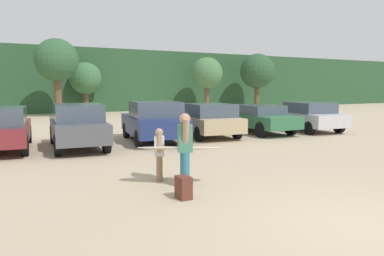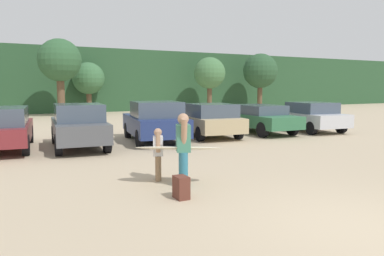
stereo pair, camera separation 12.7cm
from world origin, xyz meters
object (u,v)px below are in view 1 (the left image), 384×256
Objects in this scene: backpack_dropped at (184,187)px; person_child at (159,151)px; surfboard_cream at (180,148)px; parked_car_silver at (307,116)px; person_adult at (185,145)px; parked_car_navy at (154,121)px; parked_car_tan at (206,120)px; parked_car_forest_green at (257,117)px; parked_car_dark_gray at (78,126)px.

person_child is at bearing 84.60° from backpack_dropped.
surfboard_cream is 4.40× the size of backpack_dropped.
parked_car_silver is 2.60× the size of person_adult.
parked_car_navy is 6.23m from person_child.
person_adult is at bearing 172.29° from parked_car_navy.
backpack_dropped is at bearing 153.64° from parked_car_tan.
parked_car_navy is at bearing 96.25° from parked_car_forest_green.
parked_car_forest_green is 10.07m from surfboard_cream.
parked_car_dark_gray reaches higher than parked_car_tan.
parked_car_tan is 7.85m from person_child.
parked_car_navy is at bearing 72.16° from backpack_dropped.
surfboard_cream is at bearing 134.78° from parked_car_forest_green.
person_adult is 1.31× the size of person_child.
person_adult is (1.11, -6.28, 0.10)m from parked_car_dark_gray.
parked_car_silver is at bearing 34.20° from backpack_dropped.
parked_car_dark_gray is at bearing -50.28° from surfboard_cream.
parked_car_tan reaches higher than person_child.
parked_car_dark_gray is at bearing 103.73° from parked_car_navy.
parked_car_tan is at bearing -107.56° from person_child.
backpack_dropped is (-0.40, -0.97, -0.61)m from surfboard_cream.
person_adult is at bearing 141.30° from surfboard_cream.
person_adult is 1.18m from backpack_dropped.
person_child is 0.66m from surfboard_cream.
parked_car_dark_gray is at bearing -59.23° from person_adult.
surfboard_cream is (0.25, -0.59, 0.14)m from person_child.
parked_car_tan reaches higher than parked_car_silver.
parked_car_dark_gray is 9.67× the size of backpack_dropped.
person_adult reaches higher than parked_car_dark_gray.
parked_car_dark_gray is 6.23m from surfboard_cream.
person_adult is at bearing 153.11° from parked_car_tan.
parked_car_tan is 2.75× the size of person_adult.
backpack_dropped is (-7.85, -7.74, -0.51)m from parked_car_forest_green.
parked_car_navy is 1.05× the size of parked_car_silver.
parked_car_forest_green is at bearing 44.62° from backpack_dropped.
backpack_dropped is (-5.02, -7.72, -0.53)m from parked_car_tan.
parked_car_tan is at bearing -74.02° from parked_car_navy.
parked_car_tan reaches higher than parked_car_forest_green.
parked_car_silver is 11.88m from person_adult.
parked_car_navy reaches higher than person_child.
parked_car_forest_green reaches higher than surfboard_cream.
parked_car_tan is 2.26× the size of surfboard_cream.
parked_car_forest_green is at bearing -116.18° from person_adult.
person_adult is (-10.07, -6.31, 0.17)m from parked_car_silver.
person_adult is at bearing 128.24° from parked_car_silver.
parked_car_navy is 2.24× the size of surfboard_cream.
parked_car_silver reaches higher than surfboard_cream.
parked_car_navy is at bearing -80.10° from parked_car_dark_gray.
parked_car_forest_green is 2.81× the size of person_adult.
parked_car_silver is 2.13× the size of surfboard_cream.
parked_car_dark_gray reaches higher than person_child.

